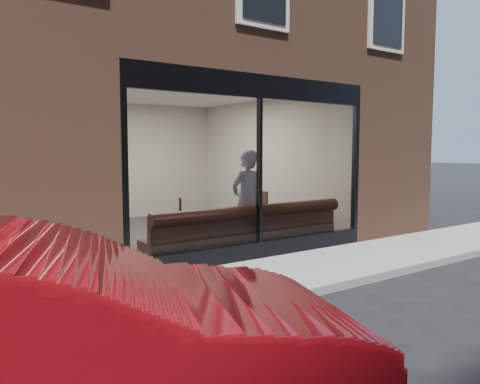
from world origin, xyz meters
TOP-DOWN VIEW (x-y plane):
  - ground at (0.00, 0.00)m, footprint 120.00×120.00m
  - sidewalk_near at (0.00, 1.00)m, footprint 40.00×2.00m
  - kerb_near at (0.00, -0.05)m, footprint 40.00×0.10m
  - host_building_pier_right at (3.75, 8.00)m, footprint 2.50×12.00m
  - host_building_backfill at (0.00, 11.00)m, footprint 5.00×6.00m
  - cafe_floor at (0.00, 5.00)m, footprint 6.00×6.00m
  - cafe_ceiling at (0.00, 5.00)m, footprint 6.00×6.00m
  - cafe_wall_back at (0.00, 7.99)m, footprint 5.00×0.00m
  - cafe_wall_left at (-2.49, 5.00)m, footprint 0.00×6.00m
  - cafe_wall_right at (2.49, 5.00)m, footprint 0.00×6.00m
  - storefront_kick at (0.00, 2.05)m, footprint 5.00×0.10m
  - storefront_header at (0.00, 2.05)m, footprint 5.00×0.10m
  - storefront_mullion at (0.00, 2.05)m, footprint 0.06×0.10m
  - storefront_glass at (0.00, 2.02)m, footprint 4.80×0.00m
  - banquette at (0.00, 2.45)m, footprint 4.00×0.55m
  - person at (0.15, 2.65)m, footprint 0.76×0.56m
  - cafe_table_left at (-1.11, 3.13)m, footprint 0.61×0.61m
  - cafe_table_right at (1.76, 3.09)m, footprint 0.59×0.59m
  - cafe_chair_left at (-0.69, 4.12)m, footprint 0.55×0.55m
  - cafe_chair_right at (1.57, 4.30)m, footprint 0.49×0.49m
  - wall_poster at (-2.45, 4.51)m, footprint 0.02×0.57m
  - parked_car at (-4.48, -1.55)m, footprint 4.66×2.79m

SIDE VIEW (x-z plane):
  - ground at x=0.00m, z-range 0.00..0.00m
  - sidewalk_near at x=0.00m, z-range 0.00..0.01m
  - cafe_floor at x=0.00m, z-range 0.02..0.02m
  - kerb_near at x=0.00m, z-range 0.00..0.12m
  - storefront_kick at x=0.00m, z-range 0.00..0.30m
  - banquette at x=0.00m, z-range 0.00..0.45m
  - cafe_chair_left at x=-0.69m, z-range 0.22..0.26m
  - cafe_chair_right at x=1.57m, z-range 0.22..0.26m
  - parked_car at x=-4.48m, z-range 0.00..1.45m
  - cafe_table_left at x=-1.11m, z-range 0.72..0.76m
  - cafe_table_right at x=1.76m, z-range 0.72..0.76m
  - person at x=0.15m, z-range 0.00..1.91m
  - storefront_mullion at x=0.00m, z-range 0.30..2.80m
  - storefront_glass at x=0.00m, z-range -0.85..3.95m
  - wall_poster at x=-2.45m, z-range 1.17..1.93m
  - cafe_wall_back at x=0.00m, z-range -0.90..4.10m
  - cafe_wall_left at x=-2.49m, z-range -1.40..4.60m
  - cafe_wall_right at x=2.49m, z-range -1.40..4.60m
  - host_building_pier_right at x=3.75m, z-range 0.00..3.20m
  - host_building_backfill at x=0.00m, z-range 0.00..3.20m
  - storefront_header at x=0.00m, z-range 2.80..3.20m
  - cafe_ceiling at x=0.00m, z-range 3.19..3.19m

